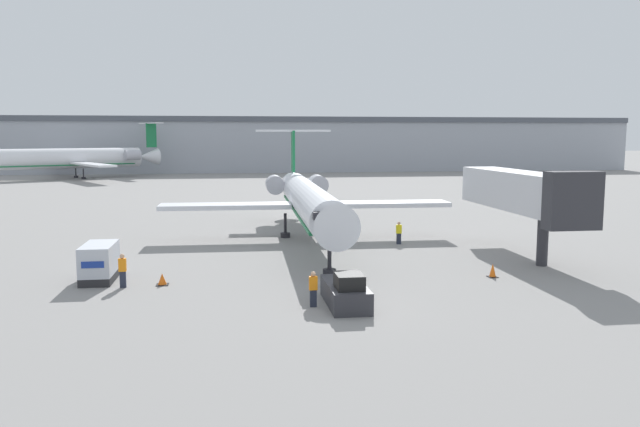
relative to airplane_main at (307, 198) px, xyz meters
name	(u,v)px	position (x,y,z in m)	size (l,w,h in m)	color
ground_plane	(351,308)	(-0.39, -20.59, -3.31)	(600.00, 600.00, 0.00)	gray
terminal_building	(254,144)	(-0.39, 99.41, 3.03)	(180.00, 16.80, 12.62)	#9EA3AD
airplane_main	(307,198)	(0.00, 0.00, 0.00)	(23.29, 31.92, 8.86)	silver
pushback_tug	(346,292)	(-0.55, -20.01, -2.66)	(1.83, 4.49, 1.76)	#2D2D33
luggage_cart	(99,262)	(-13.50, -12.88, -2.25)	(1.70, 3.54, 2.11)	#232326
worker_near_tug	(313,288)	(-2.16, -20.08, -2.39)	(0.40, 0.24, 1.74)	#232838
worker_by_wing	(399,232)	(6.64, -3.53, -2.40)	(0.40, 0.24, 1.74)	#232838
worker_on_apron	(123,270)	(-11.92, -14.78, -2.31)	(0.40, 0.26, 1.87)	#232838
traffic_cone_left	(162,279)	(-9.87, -14.48, -3.00)	(0.67, 0.67, 0.65)	black
traffic_cone_right	(493,271)	(9.08, -15.25, -2.92)	(0.55, 0.55, 0.81)	black
airplane_parked_far_left	(73,158)	(-36.21, 77.60, 0.63)	(33.52, 34.53, 10.99)	white
jet_bridge	(522,192)	(13.55, -9.52, 1.15)	(3.20, 14.51, 6.19)	#2D2D33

